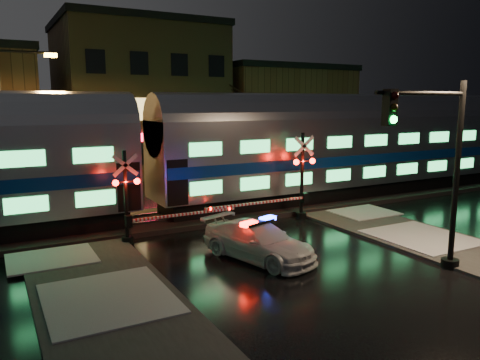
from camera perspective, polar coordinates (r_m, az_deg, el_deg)
name	(u,v)px	position (r m, az deg, el deg)	size (l,w,h in m)	color
ground	(252,243)	(19.32, 1.46, -7.72)	(120.00, 120.00, 0.00)	black
ballast	(202,215)	(23.60, -4.62, -4.25)	(90.00, 4.20, 0.24)	black
sidewalk_left	(138,348)	(11.80, -12.30, -19.40)	(4.00, 20.00, 0.12)	#2D2D2D
building_mid	(138,101)	(40.09, -12.36, 9.33)	(12.00, 11.00, 11.50)	brown
building_right	(274,117)	(45.08, 4.11, 7.62)	(12.00, 10.00, 8.50)	#533420
train	(143,153)	(22.03, -11.78, 3.22)	(51.00, 3.12, 5.92)	black
police_car	(258,241)	(17.29, 2.25, -7.44)	(3.18, 5.02, 1.51)	silver
crossing_signal_right	(297,184)	(22.83, 6.96, -0.55)	(6.02, 0.67, 4.26)	black
crossing_signal_left	(136,205)	(19.44, -12.59, -3.05)	(5.40, 0.64, 3.82)	black
traffic_light	(438,174)	(16.55, 22.95, 0.72)	(4.15, 0.73, 6.41)	black
streetlight	(8,122)	(25.03, -26.42, 6.34)	(2.77, 0.29, 8.27)	black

